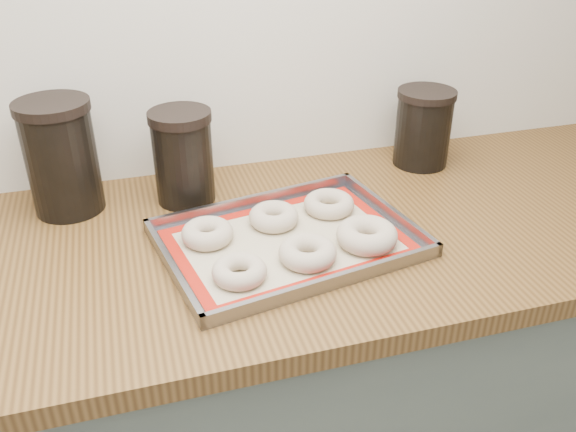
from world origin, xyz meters
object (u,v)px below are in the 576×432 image
object	(u,v)px
bagel_back_left	(207,233)
canister_right	(423,127)
bagel_front_right	(367,235)
canister_left	(61,157)
bagel_back_right	(329,204)
baking_tray	(288,241)
bagel_front_left	(239,271)
bagel_front_mid	(308,252)
bagel_back_mid	(274,217)
canister_mid	(183,157)

from	to	relation	value
bagel_back_left	canister_right	size ratio (longest dim) A/B	0.54
bagel_front_right	canister_left	size ratio (longest dim) A/B	0.49
bagel_back_left	bagel_back_right	world-z (taller)	bagel_back_left
bagel_back_right	baking_tray	bearing A→B (deg)	-141.45
baking_tray	canister_left	bearing A→B (deg)	146.80
bagel_front_left	bagel_back_right	bearing A→B (deg)	38.87
bagel_front_mid	canister_left	size ratio (longest dim) A/B	0.45
bagel_back_right	canister_left	xyz separation A→B (m)	(-0.51, 0.17, 0.10)
bagel_front_mid	bagel_back_mid	distance (m)	0.14
baking_tray	canister_left	world-z (taller)	canister_left
bagel_front_left	bagel_front_mid	xyz separation A→B (m)	(0.13, 0.02, 0.00)
canister_left	bagel_back_mid	bearing A→B (deg)	-26.16
bagel_front_right	bagel_back_mid	world-z (taller)	bagel_front_right
bagel_front_left	canister_right	size ratio (longest dim) A/B	0.53
bagel_front_left	bagel_front_right	bearing A→B (deg)	9.40
bagel_back_mid	canister_left	distance (m)	0.44
baking_tray	bagel_back_left	world-z (taller)	bagel_back_left
bagel_front_right	baking_tray	bearing A→B (deg)	159.81
bagel_back_right	canister_left	size ratio (longest dim) A/B	0.44
canister_right	bagel_back_left	bearing A→B (deg)	-158.50
bagel_front_mid	bagel_back_left	bearing A→B (deg)	144.22
canister_left	bagel_front_mid	bearing A→B (deg)	-38.87
baking_tray	bagel_front_right	distance (m)	0.15
bagel_back_left	bagel_back_mid	world-z (taller)	same
bagel_front_mid	bagel_back_right	xyz separation A→B (m)	(0.10, 0.16, -0.00)
bagel_front_left	bagel_back_mid	bearing A→B (deg)	57.16
bagel_back_left	canister_left	distance (m)	0.34
bagel_front_left	bagel_back_right	size ratio (longest dim) A/B	0.92
baking_tray	bagel_front_mid	distance (m)	0.08
bagel_back_mid	bagel_back_right	xyz separation A→B (m)	(0.12, 0.02, -0.00)
baking_tray	bagel_front_right	xyz separation A→B (m)	(0.14, -0.05, 0.02)
baking_tray	bagel_back_left	distance (m)	0.15
canister_right	canister_left	bearing A→B (deg)	-179.93
bagel_back_left	bagel_front_left	bearing A→B (deg)	-76.77
bagel_front_left	bagel_front_mid	bearing A→B (deg)	8.83
canister_mid	canister_right	world-z (taller)	canister_mid
bagel_back_right	canister_mid	xyz separation A→B (m)	(-0.27, 0.14, 0.08)
canister_left	canister_mid	distance (m)	0.24
bagel_front_mid	bagel_back_right	bearing A→B (deg)	58.88
bagel_back_left	bagel_front_mid	bearing A→B (deg)	-35.78
bagel_front_right	bagel_back_mid	distance (m)	0.19
bagel_front_mid	bagel_back_right	size ratio (longest dim) A/B	1.02
bagel_back_mid	canister_right	bearing A→B (deg)	24.75
bagel_front_left	baking_tray	bearing A→B (deg)	39.20
canister_mid	canister_right	bearing A→B (deg)	2.77
bagel_front_mid	bagel_back_left	world-z (taller)	same
bagel_front_right	bagel_back_left	world-z (taller)	bagel_front_right
canister_mid	bagel_back_mid	bearing A→B (deg)	-47.66
bagel_front_left	bagel_front_mid	distance (m)	0.13
bagel_back_right	canister_right	bearing A→B (deg)	30.17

